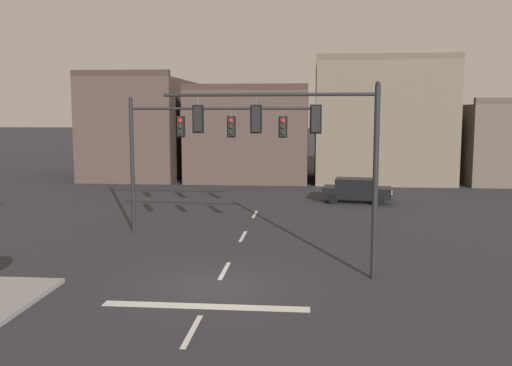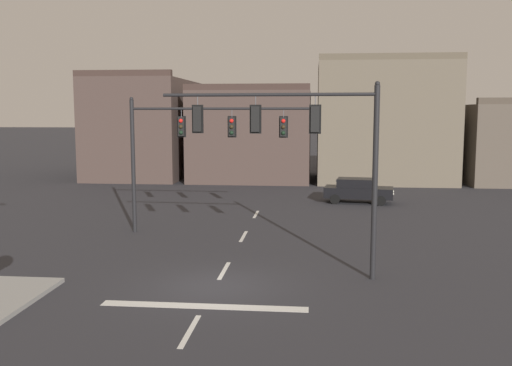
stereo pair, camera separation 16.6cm
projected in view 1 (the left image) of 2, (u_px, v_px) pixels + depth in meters
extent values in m
plane|color=#2B2B30|center=(216.00, 287.00, 19.48)|extent=(400.00, 400.00, 0.00)
cube|color=silver|center=(205.00, 306.00, 17.51)|extent=(6.40, 0.50, 0.01)
cube|color=silver|center=(192.00, 331.00, 15.53)|extent=(0.16, 2.40, 0.01)
cube|color=silver|center=(225.00, 271.00, 21.46)|extent=(0.16, 2.40, 0.01)
cube|color=silver|center=(243.00, 236.00, 27.39)|extent=(0.16, 2.40, 0.01)
cube|color=silver|center=(255.00, 214.00, 33.32)|extent=(0.16, 2.40, 0.01)
cylinder|color=black|center=(375.00, 184.00, 20.01)|extent=(0.20, 0.20, 6.83)
cylinder|color=black|center=(268.00, 95.00, 20.15)|extent=(7.59, 0.47, 0.12)
sphere|color=black|center=(378.00, 84.00, 19.58)|extent=(0.18, 0.18, 0.18)
cylinder|color=#56565B|center=(316.00, 101.00, 19.95)|extent=(0.03, 0.03, 0.35)
cube|color=black|center=(316.00, 119.00, 20.02)|extent=(0.31, 0.25, 0.90)
sphere|color=red|center=(316.00, 111.00, 20.12)|extent=(0.20, 0.20, 0.20)
sphere|color=#2D2314|center=(316.00, 119.00, 20.15)|extent=(0.20, 0.20, 0.20)
sphere|color=black|center=(316.00, 127.00, 20.19)|extent=(0.20, 0.20, 0.20)
cube|color=black|center=(316.00, 119.00, 20.00)|extent=(0.42, 0.05, 1.02)
cylinder|color=#56565B|center=(256.00, 101.00, 20.24)|extent=(0.03, 0.03, 0.35)
cube|color=black|center=(256.00, 119.00, 20.31)|extent=(0.31, 0.25, 0.90)
sphere|color=red|center=(257.00, 111.00, 20.41)|extent=(0.20, 0.20, 0.20)
sphere|color=#2D2314|center=(257.00, 119.00, 20.44)|extent=(0.20, 0.20, 0.20)
sphere|color=black|center=(257.00, 127.00, 20.48)|extent=(0.20, 0.20, 0.20)
cube|color=black|center=(256.00, 119.00, 20.29)|extent=(0.42, 0.05, 1.02)
cylinder|color=#56565B|center=(198.00, 102.00, 20.53)|extent=(0.03, 0.03, 0.35)
cube|color=black|center=(198.00, 119.00, 20.61)|extent=(0.31, 0.25, 0.90)
sphere|color=red|center=(199.00, 111.00, 20.70)|extent=(0.20, 0.20, 0.20)
sphere|color=#2D2314|center=(199.00, 119.00, 20.73)|extent=(0.20, 0.20, 0.20)
sphere|color=black|center=(199.00, 127.00, 20.77)|extent=(0.20, 0.20, 0.20)
cube|color=black|center=(198.00, 119.00, 20.59)|extent=(0.42, 0.05, 1.02)
cylinder|color=black|center=(132.00, 167.00, 28.02)|extent=(0.20, 0.20, 6.51)
cylinder|color=black|center=(221.00, 109.00, 27.17)|extent=(8.87, 0.32, 0.12)
sphere|color=black|center=(131.00, 99.00, 27.61)|extent=(0.18, 0.18, 0.18)
cylinder|color=#56565B|center=(181.00, 114.00, 27.42)|extent=(0.03, 0.03, 0.35)
cube|color=black|center=(181.00, 127.00, 27.50)|extent=(0.31, 0.25, 0.90)
sphere|color=red|center=(180.00, 121.00, 27.33)|extent=(0.20, 0.20, 0.20)
sphere|color=#2D2314|center=(180.00, 127.00, 27.37)|extent=(0.20, 0.20, 0.20)
sphere|color=black|center=(180.00, 133.00, 27.40)|extent=(0.20, 0.20, 0.20)
cube|color=black|center=(181.00, 127.00, 27.52)|extent=(0.42, 0.04, 1.02)
cylinder|color=#56565B|center=(231.00, 114.00, 27.14)|extent=(0.03, 0.03, 0.35)
cube|color=black|center=(231.00, 127.00, 27.21)|extent=(0.31, 0.25, 0.90)
sphere|color=red|center=(231.00, 121.00, 27.05)|extent=(0.20, 0.20, 0.20)
sphere|color=#2D2314|center=(231.00, 127.00, 27.09)|extent=(0.20, 0.20, 0.20)
sphere|color=black|center=(231.00, 133.00, 27.12)|extent=(0.20, 0.20, 0.20)
cube|color=black|center=(231.00, 127.00, 27.23)|extent=(0.42, 0.04, 1.02)
cylinder|color=#56565B|center=(283.00, 114.00, 26.86)|extent=(0.03, 0.03, 0.35)
cube|color=black|center=(283.00, 127.00, 26.93)|extent=(0.31, 0.25, 0.90)
sphere|color=red|center=(283.00, 121.00, 26.77)|extent=(0.20, 0.20, 0.20)
sphere|color=#2D2314|center=(283.00, 127.00, 26.81)|extent=(0.20, 0.20, 0.20)
sphere|color=black|center=(283.00, 133.00, 26.84)|extent=(0.20, 0.20, 0.20)
cube|color=black|center=(283.00, 127.00, 26.95)|extent=(0.42, 0.04, 1.02)
cube|color=black|center=(357.00, 192.00, 37.48)|extent=(4.60, 2.38, 0.70)
cube|color=black|center=(355.00, 183.00, 37.44)|extent=(2.66, 1.92, 0.56)
cube|color=#2D3842|center=(367.00, 183.00, 37.27)|extent=(0.45, 1.54, 0.47)
cube|color=#2D3842|center=(337.00, 182.00, 37.70)|extent=(0.42, 1.54, 0.46)
cylinder|color=black|center=(380.00, 197.00, 38.02)|extent=(0.66, 0.31, 0.64)
cylinder|color=black|center=(379.00, 201.00, 36.38)|extent=(0.66, 0.31, 0.64)
cylinder|color=black|center=(336.00, 195.00, 38.68)|extent=(0.66, 0.31, 0.64)
cylinder|color=black|center=(333.00, 199.00, 37.03)|extent=(0.66, 0.31, 0.64)
sphere|color=silver|center=(391.00, 191.00, 37.54)|extent=(0.16, 0.16, 0.16)
sphere|color=silver|center=(391.00, 194.00, 36.42)|extent=(0.16, 0.16, 0.16)
cube|color=maroon|center=(324.00, 190.00, 37.96)|extent=(0.23, 1.36, 0.12)
cube|color=#473833|center=(144.00, 128.00, 53.43)|extent=(8.17, 13.39, 8.84)
cube|color=#3A2B26|center=(120.00, 73.00, 46.54)|extent=(8.17, 0.60, 0.50)
cube|color=#473833|center=(251.00, 136.00, 51.16)|extent=(10.21, 10.54, 7.68)
cube|color=#3A2B26|center=(244.00, 87.00, 45.74)|extent=(10.21, 0.60, 0.50)
cube|color=#665B4C|center=(381.00, 123.00, 48.96)|extent=(11.24, 8.49, 9.96)
cube|color=brown|center=(390.00, 57.00, 44.41)|extent=(11.24, 0.60, 0.50)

